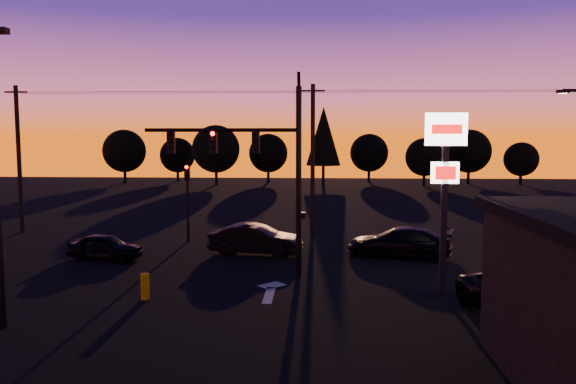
% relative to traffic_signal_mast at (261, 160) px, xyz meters
% --- Properties ---
extents(ground, '(120.00, 120.00, 0.00)m').
position_rel_traffic_signal_mast_xyz_m(ground, '(0.10, -3.99, -4.94)').
color(ground, black).
rests_on(ground, ground).
extents(lane_arrow, '(1.20, 3.10, 0.01)m').
position_rel_traffic_signal_mast_xyz_m(lane_arrow, '(0.60, -2.33, -4.93)').
color(lane_arrow, beige).
rests_on(lane_arrow, ground).
extents(traffic_signal_mast, '(6.79, 0.52, 8.58)m').
position_rel_traffic_signal_mast_xyz_m(traffic_signal_mast, '(0.00, 0.00, 0.00)').
color(traffic_signal_mast, black).
rests_on(traffic_signal_mast, ground).
extents(secondary_signal, '(0.30, 0.31, 4.35)m').
position_rel_traffic_signal_mast_xyz_m(secondary_signal, '(-4.90, 7.49, -2.07)').
color(secondary_signal, black).
rests_on(secondary_signal, ground).
extents(pylon_sign, '(1.50, 0.28, 6.80)m').
position_rel_traffic_signal_mast_xyz_m(pylon_sign, '(7.10, -2.49, -0.02)').
color(pylon_sign, black).
rests_on(pylon_sign, ground).
extents(utility_pole_0, '(1.40, 0.26, 9.00)m').
position_rel_traffic_signal_mast_xyz_m(utility_pole_0, '(-15.90, 10.01, -0.34)').
color(utility_pole_0, black).
rests_on(utility_pole_0, ground).
extents(utility_pole_1, '(1.40, 0.26, 9.00)m').
position_rel_traffic_signal_mast_xyz_m(utility_pole_1, '(2.10, 10.01, -0.34)').
color(utility_pole_1, black).
rests_on(utility_pole_1, ground).
extents(power_wires, '(36.00, 1.22, 0.07)m').
position_rel_traffic_signal_mast_xyz_m(power_wires, '(2.10, 10.01, 3.63)').
color(power_wires, black).
rests_on(power_wires, ground).
extents(bollard, '(0.32, 0.32, 0.95)m').
position_rel_traffic_signal_mast_xyz_m(bollard, '(-3.89, -3.71, -4.46)').
color(bollard, '#D2AC00').
rests_on(bollard, ground).
extents(tree_0, '(5.36, 5.36, 6.74)m').
position_rel_traffic_signal_mast_xyz_m(tree_0, '(-21.90, 46.01, -0.88)').
color(tree_0, black).
rests_on(tree_0, ground).
extents(tree_1, '(4.54, 4.54, 5.71)m').
position_rel_traffic_signal_mast_xyz_m(tree_1, '(-15.90, 49.01, -1.50)').
color(tree_1, black).
rests_on(tree_1, ground).
extents(tree_2, '(5.77, 5.78, 7.26)m').
position_rel_traffic_signal_mast_xyz_m(tree_2, '(-9.90, 44.01, -0.57)').
color(tree_2, black).
rests_on(tree_2, ground).
extents(tree_3, '(4.95, 4.95, 6.22)m').
position_rel_traffic_signal_mast_xyz_m(tree_3, '(-3.90, 48.01, -1.19)').
color(tree_3, black).
rests_on(tree_3, ground).
extents(tree_4, '(4.18, 4.18, 9.50)m').
position_rel_traffic_signal_mast_xyz_m(tree_4, '(3.10, 45.01, 0.99)').
color(tree_4, black).
rests_on(tree_4, ground).
extents(tree_5, '(4.95, 4.95, 6.22)m').
position_rel_traffic_signal_mast_xyz_m(tree_5, '(9.10, 50.01, -1.19)').
color(tree_5, black).
rests_on(tree_5, ground).
extents(tree_6, '(4.54, 4.54, 5.71)m').
position_rel_traffic_signal_mast_xyz_m(tree_6, '(15.10, 44.01, -1.50)').
color(tree_6, black).
rests_on(tree_6, ground).
extents(tree_7, '(5.36, 5.36, 6.74)m').
position_rel_traffic_signal_mast_xyz_m(tree_7, '(21.10, 47.01, -0.88)').
color(tree_7, black).
rests_on(tree_7, ground).
extents(tree_8, '(4.12, 4.12, 5.19)m').
position_rel_traffic_signal_mast_xyz_m(tree_8, '(27.10, 46.01, -1.82)').
color(tree_8, black).
rests_on(tree_8, ground).
extents(car_left, '(3.84, 2.13, 1.24)m').
position_rel_traffic_signal_mast_xyz_m(car_left, '(-7.88, 2.77, -4.32)').
color(car_left, black).
rests_on(car_left, ground).
extents(car_mid, '(4.81, 2.32, 1.52)m').
position_rel_traffic_signal_mast_xyz_m(car_mid, '(-0.71, 4.29, -4.18)').
color(car_mid, black).
rests_on(car_mid, ground).
extents(car_right, '(5.44, 3.29, 1.47)m').
position_rel_traffic_signal_mast_xyz_m(car_right, '(6.42, 4.04, -4.20)').
color(car_right, black).
rests_on(car_right, ground).
extents(suv_parked, '(3.57, 5.55, 1.42)m').
position_rel_traffic_signal_mast_xyz_m(suv_parked, '(9.04, -5.41, -4.22)').
color(suv_parked, black).
rests_on(suv_parked, ground).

